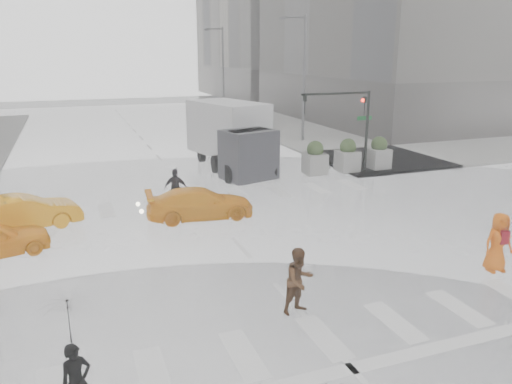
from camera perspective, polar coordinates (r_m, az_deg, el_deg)
name	(u,v)px	position (r m, az deg, el deg)	size (l,w,h in m)	color
ground	(241,247)	(17.29, -1.73, -6.34)	(120.00, 120.00, 0.00)	black
sidewalk_ne	(402,136)	(41.43, 16.35, 6.20)	(35.00, 35.00, 0.15)	slate
road_markings	(241,247)	(17.29, -1.73, -6.32)	(18.00, 48.00, 0.01)	silver
traffic_signal_pole	(352,116)	(27.35, 10.87, 8.58)	(4.45, 0.42, 4.50)	black
street_lamp_near	(302,74)	(36.87, 5.33, 13.28)	(2.15, 0.22, 9.00)	#59595B
street_lamp_far	(222,66)	(55.55, -3.93, 14.12)	(2.15, 0.22, 9.00)	#59595B
planter_west	(315,159)	(26.91, 6.75, 3.81)	(1.10, 1.10, 1.80)	slate
planter_mid	(348,156)	(27.87, 10.42, 4.07)	(1.10, 1.10, 1.80)	slate
planter_east	(379,153)	(28.94, 13.84, 4.30)	(1.10, 1.10, 1.80)	slate
pedestrian_black	(71,338)	(9.68, -20.34, -15.33)	(1.22, 1.23, 2.43)	black
pedestrian_brown	(299,281)	(12.94, 4.97, -10.07)	(0.86, 0.67, 1.76)	#4A2E1A
pedestrian_orange	(498,242)	(16.87, 25.94, -5.18)	(0.98, 0.70, 1.86)	orange
pedestrian_far_a	(176,188)	(21.61, -9.13, 0.41)	(1.00, 0.61, 1.71)	black
pedestrian_far_b	(260,165)	(25.81, 0.47, 3.09)	(1.09, 0.60, 1.69)	black
taxi_mid	(24,213)	(20.64, -25.02, -2.19)	(1.42, 4.06, 1.34)	#FF9E0D
taxi_rear	(200,203)	(20.17, -6.40, -1.30)	(1.74, 3.78, 1.24)	#FF9E0D
box_truck	(233,135)	(28.07, -2.63, 6.52)	(2.65, 7.07, 3.75)	#BCBBBE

